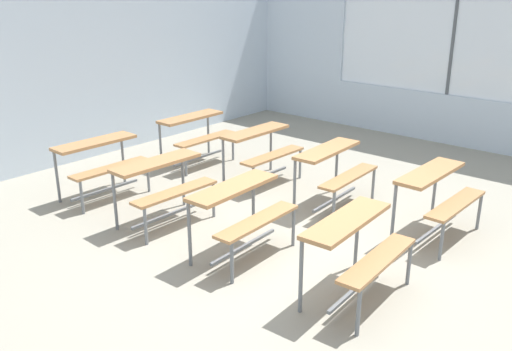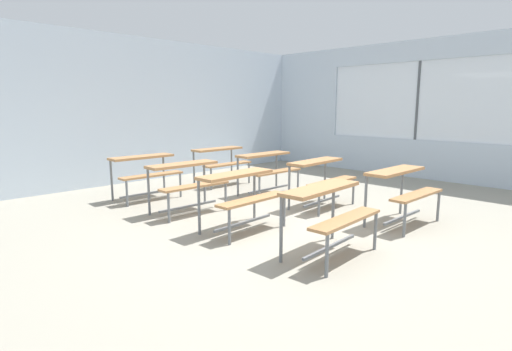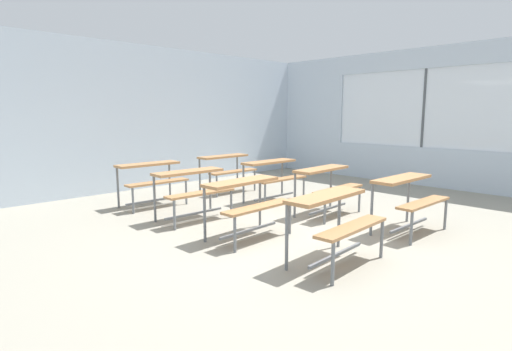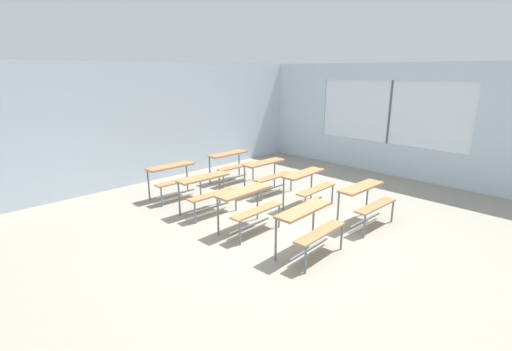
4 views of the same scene
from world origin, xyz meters
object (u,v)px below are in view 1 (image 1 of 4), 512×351
(desk_bench_r2c0, at_px, (163,178))
(desk_bench_r3c0, at_px, (101,156))
(desk_bench_r0c1, at_px, (438,189))
(desk_bench_r1c0, at_px, (241,204))
(desk_bench_r2c1, at_px, (261,144))
(desk_bench_r0c0, at_px, (357,240))
(desk_bench_r3c1, at_px, (196,128))
(desk_bench_r1c1, at_px, (335,164))

(desk_bench_r2c0, xyz_separation_m, desk_bench_r3c0, (0.02, 1.25, 0.00))
(desk_bench_r0c1, distance_m, desk_bench_r1c0, 2.18)
(desk_bench_r1c0, height_order, desk_bench_r2c0, same)
(desk_bench_r1c0, xyz_separation_m, desk_bench_r2c0, (0.01, 1.22, 0.00))
(desk_bench_r1c0, distance_m, desk_bench_r2c1, 2.17)
(desk_bench_r0c0, xyz_separation_m, desk_bench_r0c1, (1.67, -0.03, 0.00))
(desk_bench_r0c0, xyz_separation_m, desk_bench_r3c1, (1.72, 3.84, 0.00))
(desk_bench_r3c1, bearing_deg, desk_bench_r3c0, -177.49)
(desk_bench_r0c1, bearing_deg, desk_bench_r0c0, -179.60)
(desk_bench_r0c0, bearing_deg, desk_bench_r0c1, -3.76)
(desk_bench_r2c0, distance_m, desk_bench_r3c0, 1.25)
(desk_bench_r0c0, xyz_separation_m, desk_bench_r3c0, (-0.03, 3.77, 0.00))
(desk_bench_r2c0, bearing_deg, desk_bench_r3c0, 90.90)
(desk_bench_r3c1, bearing_deg, desk_bench_r2c0, -143.06)
(desk_bench_r2c1, relative_size, desk_bench_r3c0, 1.00)
(desk_bench_r2c0, bearing_deg, desk_bench_r1c0, -88.48)
(desk_bench_r1c0, xyz_separation_m, desk_bench_r1c1, (1.71, -0.01, 0.00))
(desk_bench_r1c0, xyz_separation_m, desk_bench_r2c1, (1.78, 1.23, 0.00))
(desk_bench_r1c1, relative_size, desk_bench_r3c0, 1.01)
(desk_bench_r0c1, xyz_separation_m, desk_bench_r3c0, (-1.70, 3.80, 0.00))
(desk_bench_r1c1, height_order, desk_bench_r3c1, same)
(desk_bench_r1c0, distance_m, desk_bench_r1c1, 1.71)
(desk_bench_r0c1, bearing_deg, desk_bench_r2c1, 89.94)
(desk_bench_r2c0, bearing_deg, desk_bench_r0c0, -87.04)
(desk_bench_r0c1, bearing_deg, desk_bench_r3c1, 90.49)
(desk_bench_r0c0, distance_m, desk_bench_r1c0, 1.31)
(desk_bench_r0c0, relative_size, desk_bench_r3c1, 1.02)
(desk_bench_r2c0, xyz_separation_m, desk_bench_r3c1, (1.77, 1.32, 0.00))
(desk_bench_r3c0, distance_m, desk_bench_r3c1, 1.75)
(desk_bench_r1c0, bearing_deg, desk_bench_r1c1, -2.07)
(desk_bench_r1c1, bearing_deg, desk_bench_r1c0, 177.29)
(desk_bench_r3c0, xyz_separation_m, desk_bench_r3c1, (1.75, 0.07, 0.00))
(desk_bench_r0c0, xyz_separation_m, desk_bench_r2c1, (1.73, 2.54, 0.00))
(desk_bench_r3c0, bearing_deg, desk_bench_r1c0, -89.37)
(desk_bench_r0c0, xyz_separation_m, desk_bench_r1c0, (-0.06, 1.31, 0.00))
(desk_bench_r1c1, relative_size, desk_bench_r3c1, 1.02)
(desk_bench_r0c1, xyz_separation_m, desk_bench_r2c1, (0.06, 2.56, 0.00))
(desk_bench_r0c1, relative_size, desk_bench_r1c1, 0.99)
(desk_bench_r1c1, bearing_deg, desk_bench_r0c1, -92.02)
(desk_bench_r0c1, bearing_deg, desk_bench_r1c0, 143.57)
(desk_bench_r2c1, distance_m, desk_bench_r3c1, 1.30)
(desk_bench_r2c1, relative_size, desk_bench_r3c1, 1.01)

